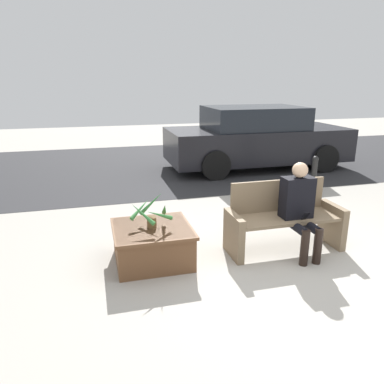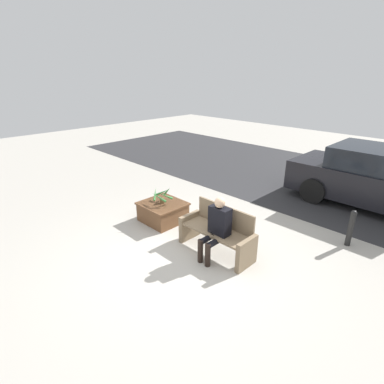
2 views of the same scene
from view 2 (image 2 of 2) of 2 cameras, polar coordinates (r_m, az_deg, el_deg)
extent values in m
plane|color=#ADA89E|center=(5.78, -1.19, -12.57)|extent=(30.00, 30.00, 0.00)
cube|color=#2D2D30|center=(10.48, 23.46, 1.80)|extent=(20.00, 6.00, 0.01)
cube|color=#7A664C|center=(6.28, -0.44, -6.53)|extent=(0.09, 0.54, 0.57)
cube|color=#7A664C|center=(5.49, 10.37, -11.46)|extent=(0.09, 0.54, 0.57)
cube|color=#7A664C|center=(5.77, 4.61, -7.46)|extent=(1.35, 0.50, 0.04)
cube|color=#7A664C|center=(5.84, 6.31, -4.57)|extent=(1.35, 0.04, 0.43)
cube|color=black|center=(5.54, 5.32, -5.42)|extent=(0.40, 0.22, 0.53)
sphere|color=tan|center=(5.37, 5.32, -2.03)|extent=(0.20, 0.20, 0.20)
cylinder|color=black|center=(5.61, 3.11, -8.75)|extent=(0.11, 0.42, 0.11)
cylinder|color=black|center=(5.51, 4.52, -9.41)|extent=(0.11, 0.42, 0.11)
cylinder|color=black|center=(5.58, 1.61, -11.16)|extent=(0.10, 0.10, 0.46)
cylinder|color=black|center=(5.47, 3.01, -11.87)|extent=(0.10, 0.10, 0.46)
cube|color=black|center=(5.47, 3.69, -7.83)|extent=(0.07, 0.09, 0.12)
cube|color=brown|center=(7.06, -5.57, -3.78)|extent=(0.90, 0.86, 0.46)
cube|color=brown|center=(6.97, -5.63, -2.23)|extent=(0.95, 0.91, 0.04)
cylinder|color=brown|center=(6.94, -5.65, -1.59)|extent=(0.12, 0.12, 0.13)
cone|color=#387F3D|center=(6.75, -5.00, -0.73)|extent=(0.10, 0.35, 0.25)
cone|color=#387F3D|center=(6.93, -4.77, 0.16)|extent=(0.31, 0.10, 0.30)
cone|color=#387F3D|center=(7.04, -5.56, 0.00)|extent=(0.30, 0.30, 0.20)
cone|color=#387F3D|center=(6.90, -7.05, -0.37)|extent=(0.28, 0.29, 0.23)
cone|color=#387F3D|center=(6.74, -6.33, -1.00)|extent=(0.35, 0.20, 0.21)
cube|color=black|center=(8.96, 32.71, 1.00)|extent=(4.49, 1.80, 0.79)
cylinder|color=black|center=(8.59, 22.01, 0.19)|extent=(0.67, 0.18, 0.67)
cylinder|color=black|center=(10.20, 26.17, 2.81)|extent=(0.67, 0.18, 0.67)
cylinder|color=black|center=(6.79, 27.91, -6.44)|extent=(0.11, 0.11, 0.68)
sphere|color=black|center=(6.64, 28.47, -3.58)|extent=(0.12, 0.12, 0.12)
camera|label=1|loc=(5.70, -46.38, 4.26)|focal=35.00mm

